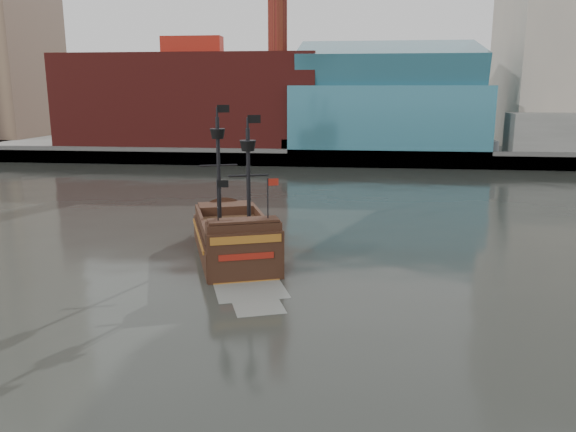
# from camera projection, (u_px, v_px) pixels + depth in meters

# --- Properties ---
(ground) EXTENTS (400.00, 400.00, 0.00)m
(ground) POSITION_uv_depth(u_px,v_px,m) (234.00, 357.00, 24.38)
(ground) COLOR #242622
(ground) RESTS_ON ground
(promenade_far) EXTENTS (220.00, 60.00, 2.00)m
(promenade_far) POSITION_uv_depth(u_px,v_px,m) (329.00, 143.00, 113.32)
(promenade_far) COLOR slate
(promenade_far) RESTS_ON ground
(seawall) EXTENTS (220.00, 1.00, 2.60)m
(seawall) POSITION_uv_depth(u_px,v_px,m) (320.00, 158.00, 84.66)
(seawall) COLOR #4C4C49
(seawall) RESTS_ON ground
(skyline) EXTENTS (149.00, 45.00, 62.00)m
(skyline) POSITION_uv_depth(u_px,v_px,m) (358.00, 15.00, 100.36)
(skyline) COLOR brown
(skyline) RESTS_ON promenade_far
(pirate_ship) EXTENTS (9.13, 15.45, 11.10)m
(pirate_ship) POSITION_uv_depth(u_px,v_px,m) (234.00, 242.00, 39.02)
(pirate_ship) COLOR black
(pirate_ship) RESTS_ON ground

